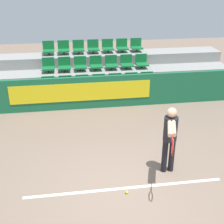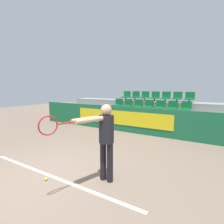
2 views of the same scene
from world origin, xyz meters
The scene contains 29 objects.
ground_plane centered at (0.00, 0.00, 0.00)m, with size 30.00×30.00×0.00m, color #7A6656.
court_baseline centered at (0.00, 0.07, 0.00)m, with size 4.39×0.08×0.01m.
barrier_wall centered at (-0.02, 4.49, 0.57)m, with size 10.88×0.14×1.13m.
bleacher_tier_front centered at (0.00, 5.07, 0.20)m, with size 10.48×1.01×0.41m.
bleacher_tier_middle centered at (0.00, 6.08, 0.41)m, with size 10.48×1.01×0.82m.
bleacher_tier_back centered at (0.00, 7.08, 0.61)m, with size 10.48×1.01×1.23m.
stadium_chair_0 centered at (-1.79, 5.20, 0.64)m, with size 0.46×0.46×0.52m.
stadium_chair_1 centered at (-1.19, 5.20, 0.64)m, with size 0.46×0.46×0.52m.
stadium_chair_2 centered at (-0.60, 5.20, 0.64)m, with size 0.46×0.46×0.52m.
stadium_chair_3 centered at (0.00, 5.20, 0.64)m, with size 0.46×0.46×0.52m.
stadium_chair_4 centered at (0.60, 5.20, 0.64)m, with size 0.46×0.46×0.52m.
stadium_chair_5 centered at (1.19, 5.20, 0.64)m, with size 0.46×0.46×0.52m.
stadium_chair_6 centered at (1.79, 5.20, 0.64)m, with size 0.46×0.46×0.52m.
stadium_chair_7 centered at (-1.79, 6.20, 1.05)m, with size 0.46×0.46×0.52m.
stadium_chair_8 centered at (-1.19, 6.20, 1.05)m, with size 0.46×0.46×0.52m.
stadium_chair_9 centered at (-0.60, 6.20, 1.05)m, with size 0.46×0.46×0.52m.
stadium_chair_10 centered at (0.00, 6.20, 1.05)m, with size 0.46×0.46×0.52m.
stadium_chair_11 centered at (0.60, 6.20, 1.05)m, with size 0.46×0.46×0.52m.
stadium_chair_12 centered at (1.19, 6.20, 1.05)m, with size 0.46×0.46×0.52m.
stadium_chair_13 centered at (1.79, 6.20, 1.05)m, with size 0.46×0.46×0.52m.
stadium_chair_14 centered at (-1.79, 7.21, 1.45)m, with size 0.46×0.46×0.52m.
stadium_chair_15 centered at (-1.19, 7.21, 1.45)m, with size 0.46×0.46×0.52m.
stadium_chair_16 centered at (-0.60, 7.21, 1.45)m, with size 0.46×0.46×0.52m.
stadium_chair_17 centered at (0.00, 7.21, 1.45)m, with size 0.46×0.46×0.52m.
stadium_chair_18 centered at (0.60, 7.21, 1.45)m, with size 0.46×0.46×0.52m.
stadium_chair_19 centered at (1.19, 7.21, 1.45)m, with size 0.46×0.46×0.52m.
stadium_chair_20 centered at (1.79, 7.21, 1.45)m, with size 0.46×0.46×0.52m.
tennis_player centered at (1.08, 0.51, 1.01)m, with size 0.57×1.46×1.64m.
tennis_ball centered at (0.00, -0.11, 0.03)m, with size 0.07×0.07×0.07m.
Camera 2 is at (3.03, -2.36, 1.97)m, focal length 28.00 mm.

